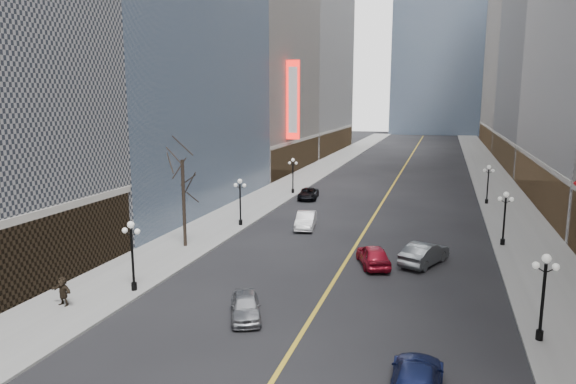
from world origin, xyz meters
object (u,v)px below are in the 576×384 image
Objects in this scene: streetlamp_east_1 at (544,288)px; streetlamp_east_3 at (488,180)px; car_sb_mid at (373,255)px; streetlamp_west_2 at (240,197)px; car_nb_mid at (306,220)px; car_sb_near at (416,381)px; streetlamp_west_1 at (132,249)px; car_nb_far at (308,194)px; car_sb_far at (424,254)px; car_nb_near at (246,306)px; streetlamp_east_2 at (505,213)px; streetlamp_west_3 at (293,172)px.

streetlamp_east_3 is at bearing 90.00° from streetlamp_east_1.
streetlamp_east_1 is 0.96× the size of car_sb_mid.
streetlamp_west_2 is (-23.60, -18.00, 0.00)m from streetlamp_east_3.
car_sb_near is at bearing -74.38° from car_nb_mid.
streetlamp_west_1 is 33.40m from car_nb_far.
streetlamp_west_2 is at bearing 2.14° from car_sb_far.
streetlamp_west_2 is 21.29m from car_nb_near.
car_sb_near is (-5.73, -42.84, -2.14)m from streetlamp_east_3.
streetlamp_west_2 reaches higher than car_sb_mid.
streetlamp_east_1 and streetlamp_west_1 have the same top height.
car_sb_mid is (5.67, 11.25, 0.10)m from car_nb_near.
car_nb_near is at bearing -28.28° from car_sb_near.
streetlamp_west_1 is at bearing -102.59° from car_nb_far.
car_nb_mid reaches higher than car_nb_near.
streetlamp_east_2 reaches higher than car_nb_near.
car_sb_near is at bearing -77.15° from car_nb_far.
streetlamp_west_3 is 0.93× the size of car_nb_far.
car_sb_far is (11.26, -7.95, 0.05)m from car_nb_mid.
car_sb_near is (9.64, -5.33, 0.06)m from car_nb_near.
streetlamp_east_3 is at bearing 0.00° from streetlamp_west_3.
car_nb_near is at bearing -174.38° from streetlamp_east_1.
streetlamp_west_3 is 29.79m from car_sb_mid.
streetlamp_east_3 is at bearing -130.04° from car_sb_mid.
streetlamp_west_1 is 0.94× the size of car_nb_mid.
streetlamp_east_2 is 1.00× the size of streetlamp_east_3.
streetlamp_east_1 is 29.68m from streetlamp_west_2.
streetlamp_west_3 is at bearing 90.00° from streetlamp_west_1.
car_nb_mid is 1.02× the size of car_sb_mid.
streetlamp_east_2 is at bearing -159.36° from car_sb_mid.
streetlamp_east_1 is 1.00× the size of streetlamp_east_2.
car_nb_near is at bearing 43.49° from car_sb_mid.
streetlamp_east_2 and streetlamp_east_3 have the same top height.
car_sb_mid is (-9.70, 9.74, -2.10)m from streetlamp_east_1.
streetlamp_east_1 is at bearing -90.00° from streetlamp_east_2.
streetlamp_east_3 is 24.29m from car_nb_mid.
streetlamp_west_3 is (0.00, 36.00, 0.00)m from streetlamp_west_1.
car_sb_near is (-5.73, -6.84, -2.14)m from streetlamp_east_1.
streetlamp_east_1 is at bearing -56.75° from streetlamp_west_3.
streetlamp_west_2 and streetlamp_west_3 have the same top height.
car_nb_near is 0.86× the size of car_nb_mid.
streetlamp_east_1 is 1.00× the size of streetlamp_west_3.
streetlamp_west_2 is 1.09× the size of car_nb_near.
car_nb_far is (2.80, 15.21, -2.23)m from streetlamp_west_2.
streetlamp_west_2 reaches higher than car_nb_far.
streetlamp_east_3 reaches higher than car_sb_mid.
car_nb_mid is at bearing -70.60° from car_sb_mid.
car_nb_mid is (-17.36, 19.14, -2.11)m from streetlamp_east_1.
car_nb_near is (-15.37, -1.51, -2.20)m from streetlamp_east_1.
streetlamp_east_3 is 40.60m from car_nb_near.
car_nb_far is at bearing 143.83° from streetlamp_east_2.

